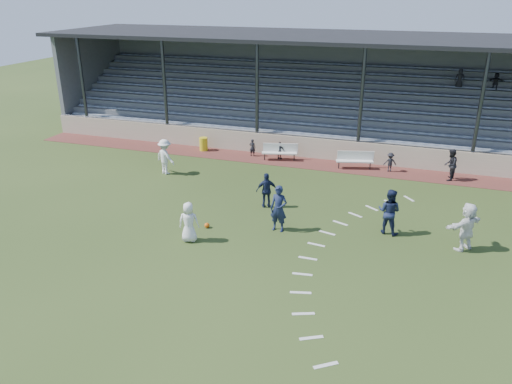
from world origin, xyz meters
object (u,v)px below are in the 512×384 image
Objects in this scene: football at (207,225)px; player_navy_lead at (279,209)px; trash_bin at (204,144)px; bench_right at (355,158)px; official at (450,165)px; bench_left at (280,150)px; player_white_lead at (189,222)px.

football is 0.11× the size of player_navy_lead.
bench_right is at bearing -2.01° from trash_bin.
bench_left is at bearing -79.80° from official.
bench_left is 4.31m from bench_right.
bench_right is 10.49m from football.
bench_left and bench_right have the same top height.
player_navy_lead is at bearing 14.09° from football.
player_navy_lead is at bearing -117.26° from bench_right.
bench_left is at bearing 87.32° from football.
bench_left is 9.42× the size of football.
football is 0.13× the size of official.
bench_left is at bearing -108.39° from player_white_lead.
bench_right is 9.21m from trash_bin.
trash_bin reaches higher than football.
bench_right is at bearing 63.06° from football.
trash_bin is 11.74m from player_white_lead.
trash_bin is at bearing 162.82° from bench_left.
football is at bearing -131.91° from bench_right.
trash_bin is 0.41× the size of player_navy_lead.
player_white_lead is 0.99× the size of official.
official is at bearing -2.48° from trash_bin.
player_white_lead reaches higher than football.
bench_right is at bearing 82.24° from player_navy_lead.
official is (9.61, 9.05, 0.73)m from football.
bench_right is 1.24× the size of official.
football is (-0.44, -9.44, -0.48)m from bench_left.
bench_left is 1.24× the size of official.
football is at bearing -34.12° from official.
bench_right is (4.30, -0.10, 0.00)m from bench_left.
official is (9.79, 10.32, 0.03)m from player_white_lead.
trash_bin is (-9.20, 0.32, -0.16)m from bench_right.
bench_right is 1.25× the size of player_white_lead.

